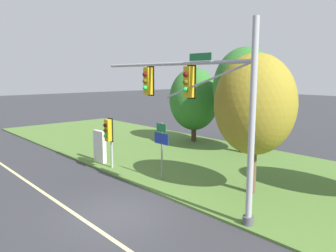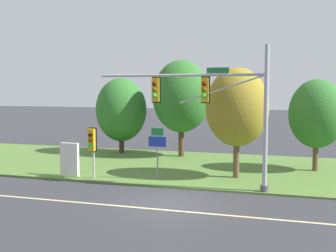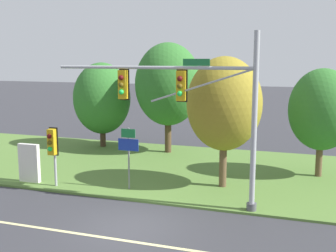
# 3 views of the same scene
# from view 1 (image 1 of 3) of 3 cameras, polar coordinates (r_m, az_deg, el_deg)

# --- Properties ---
(ground_plane) EXTENTS (160.00, 160.00, 0.00)m
(ground_plane) POSITION_cam_1_polar(r_m,az_deg,el_deg) (13.25, -9.03, -14.85)
(ground_plane) COLOR #333338
(lane_stripe) EXTENTS (36.00, 0.16, 0.01)m
(lane_stripe) POSITION_cam_1_polar(r_m,az_deg,el_deg) (12.70, -13.76, -16.07)
(lane_stripe) COLOR beige
(lane_stripe) RESTS_ON ground
(grass_verge) EXTENTS (48.00, 11.50, 0.10)m
(grass_verge) POSITION_cam_1_polar(r_m,az_deg,el_deg) (18.73, 12.81, -7.63)
(grass_verge) COLOR #517533
(grass_verge) RESTS_ON ground
(traffic_signal_mast) EXTENTS (8.75, 0.49, 7.08)m
(traffic_signal_mast) POSITION_cam_1_polar(r_m,az_deg,el_deg) (12.73, 5.43, 4.87)
(traffic_signal_mast) COLOR #9EA0A5
(traffic_signal_mast) RESTS_ON grass_verge
(pedestrian_signal_near_kerb) EXTENTS (0.46, 0.55, 2.85)m
(pedestrian_signal_near_kerb) POSITION_cam_1_polar(r_m,az_deg,el_deg) (18.45, -10.30, -1.18)
(pedestrian_signal_near_kerb) COLOR #9EA0A5
(pedestrian_signal_near_kerb) RESTS_ON grass_verge
(route_sign_post) EXTENTS (1.00, 0.08, 2.90)m
(route_sign_post) POSITION_cam_1_polar(r_m,az_deg,el_deg) (16.17, -1.13, -2.81)
(route_sign_post) COLOR slate
(route_sign_post) RESTS_ON grass_verge
(tree_nearest_road) EXTENTS (3.88, 3.88, 5.75)m
(tree_nearest_road) POSITION_cam_1_polar(r_m,az_deg,el_deg) (25.64, 4.58, 4.67)
(tree_nearest_road) COLOR #423021
(tree_nearest_road) RESTS_ON grass_verge
(tree_left_of_mast) EXTENTS (4.20, 4.20, 7.02)m
(tree_left_of_mast) POSITION_cam_1_polar(r_m,az_deg,el_deg) (22.31, 13.25, 6.54)
(tree_left_of_mast) COLOR #4C3823
(tree_left_of_mast) RESTS_ON grass_verge
(tree_behind_signpost) EXTENTS (3.50, 3.50, 6.14)m
(tree_behind_signpost) POSITION_cam_1_polar(r_m,az_deg,el_deg) (14.55, 14.89, 3.60)
(tree_behind_signpost) COLOR brown
(tree_behind_signpost) RESTS_ON grass_verge
(info_kiosk) EXTENTS (1.10, 0.24, 1.90)m
(info_kiosk) POSITION_cam_1_polar(r_m,az_deg,el_deg) (20.17, -11.80, -3.49)
(info_kiosk) COLOR silver
(info_kiosk) RESTS_ON grass_verge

